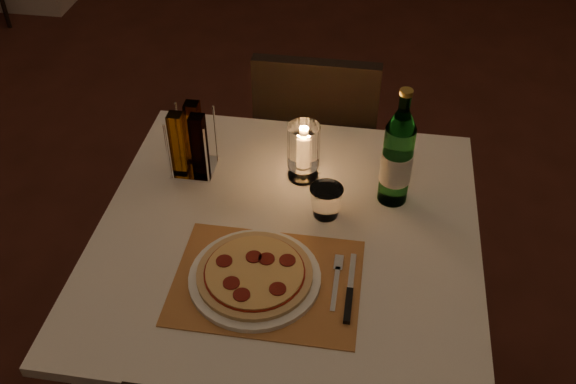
# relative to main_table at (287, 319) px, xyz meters

# --- Properties ---
(floor) EXTENTS (8.00, 10.00, 0.02)m
(floor) POSITION_rel_main_table_xyz_m (0.06, 0.68, -0.38)
(floor) COLOR #421D15
(floor) RESTS_ON ground
(main_table) EXTENTS (1.00, 1.00, 0.74)m
(main_table) POSITION_rel_main_table_xyz_m (0.00, 0.00, 0.00)
(main_table) COLOR silver
(main_table) RESTS_ON ground
(chair_far) EXTENTS (0.42, 0.42, 0.90)m
(chair_far) POSITION_rel_main_table_xyz_m (0.00, 0.71, 0.18)
(chair_far) COLOR black
(chair_far) RESTS_ON ground
(placemat) EXTENTS (0.45, 0.34, 0.00)m
(placemat) POSITION_rel_main_table_xyz_m (-0.02, -0.18, 0.37)
(placemat) COLOR #B7763F
(placemat) RESTS_ON main_table
(plate) EXTENTS (0.32, 0.32, 0.01)m
(plate) POSITION_rel_main_table_xyz_m (-0.05, -0.18, 0.38)
(plate) COLOR white
(plate) RESTS_ON placemat
(pizza) EXTENTS (0.28, 0.28, 0.02)m
(pizza) POSITION_rel_main_table_xyz_m (-0.05, -0.18, 0.39)
(pizza) COLOR #D8B77F
(pizza) RESTS_ON plate
(fork) EXTENTS (0.02, 0.18, 0.00)m
(fork) POSITION_rel_main_table_xyz_m (0.14, -0.15, 0.37)
(fork) COLOR silver
(fork) RESTS_ON placemat
(knife) EXTENTS (0.02, 0.22, 0.01)m
(knife) POSITION_rel_main_table_xyz_m (0.18, -0.21, 0.37)
(knife) COLOR black
(knife) RESTS_ON placemat
(tumbler) EXTENTS (0.09, 0.09, 0.09)m
(tumbler) POSITION_rel_main_table_xyz_m (0.09, 0.08, 0.41)
(tumbler) COLOR white
(tumbler) RESTS_ON main_table
(water_bottle) EXTENTS (0.08, 0.08, 0.35)m
(water_bottle) POSITION_rel_main_table_xyz_m (0.27, 0.18, 0.51)
(water_bottle) COLOR #549D61
(water_bottle) RESTS_ON main_table
(hurricane_candle) EXTENTS (0.09, 0.09, 0.18)m
(hurricane_candle) POSITION_rel_main_table_xyz_m (0.01, 0.23, 0.47)
(hurricane_candle) COLOR white
(hurricane_candle) RESTS_ON main_table
(cruet_caddy) EXTENTS (0.12, 0.12, 0.21)m
(cruet_caddy) POSITION_rel_main_table_xyz_m (-0.31, 0.21, 0.46)
(cruet_caddy) COLOR white
(cruet_caddy) RESTS_ON main_table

